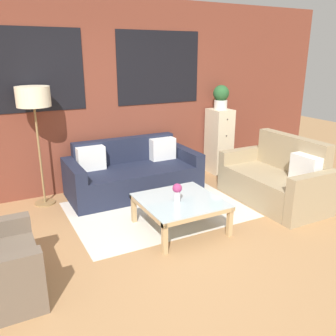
# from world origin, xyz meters

# --- Properties ---
(ground_plane) EXTENTS (16.00, 16.00, 0.00)m
(ground_plane) POSITION_xyz_m (0.00, 0.00, 0.00)
(ground_plane) COLOR #AD7F51
(wall_back_brick) EXTENTS (8.40, 0.09, 2.80)m
(wall_back_brick) POSITION_xyz_m (0.00, 2.44, 1.41)
(wall_back_brick) COLOR brown
(wall_back_brick) RESTS_ON ground_plane
(rug) EXTENTS (2.27, 1.68, 0.00)m
(rug) POSITION_xyz_m (0.32, 1.19, 0.00)
(rug) COLOR silver
(rug) RESTS_ON ground_plane
(couch_dark) EXTENTS (1.94, 0.88, 0.78)m
(couch_dark) POSITION_xyz_m (0.28, 1.95, 0.28)
(couch_dark) COLOR #1E2338
(couch_dark) RESTS_ON ground_plane
(settee_vintage) EXTENTS (0.80, 1.50, 0.92)m
(settee_vintage) POSITION_xyz_m (1.92, 0.67, 0.31)
(settee_vintage) COLOR tan
(settee_vintage) RESTS_ON ground_plane
(coffee_table) EXTENTS (0.91, 0.91, 0.38)m
(coffee_table) POSITION_xyz_m (0.32, 0.58, 0.32)
(coffee_table) COLOR silver
(coffee_table) RESTS_ON ground_plane
(floor_lamp) EXTENTS (0.43, 0.43, 1.62)m
(floor_lamp) POSITION_xyz_m (-1.00, 2.12, 1.43)
(floor_lamp) COLOR olive
(floor_lamp) RESTS_ON ground_plane
(drawer_cabinet) EXTENTS (0.34, 0.43, 1.11)m
(drawer_cabinet) POSITION_xyz_m (1.98, 2.15, 0.56)
(drawer_cabinet) COLOR beige
(drawer_cabinet) RESTS_ON ground_plane
(potted_plant) EXTENTS (0.27, 0.27, 0.40)m
(potted_plant) POSITION_xyz_m (1.98, 2.15, 1.33)
(potted_plant) COLOR silver
(potted_plant) RESTS_ON drawer_cabinet
(flower_vase) EXTENTS (0.11, 0.11, 0.22)m
(flower_vase) POSITION_xyz_m (0.25, 0.54, 0.51)
(flower_vase) COLOR silver
(flower_vase) RESTS_ON coffee_table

